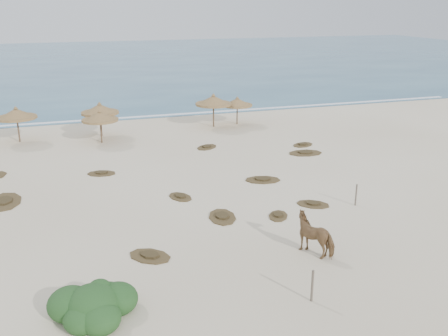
{
  "coord_description": "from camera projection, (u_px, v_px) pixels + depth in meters",
  "views": [
    {
      "loc": [
        -6.5,
        -21.27,
        10.53
      ],
      "look_at": [
        1.86,
        5.0,
        1.32
      ],
      "focal_mm": 40.0,
      "sensor_mm": 36.0,
      "label": 1
    }
  ],
  "objects": [
    {
      "name": "ground",
      "position": [
        219.0,
        228.0,
        24.43
      ],
      "size": [
        160.0,
        160.0,
        0.0
      ],
      "primitive_type": "plane",
      "color": "beige",
      "rests_on": "ground"
    },
    {
      "name": "ocean",
      "position": [
        100.0,
        62.0,
        92.21
      ],
      "size": [
        200.0,
        100.0,
        0.01
      ],
      "primitive_type": "cube",
      "color": "navy",
      "rests_on": "ground"
    },
    {
      "name": "foam_line",
      "position": [
        139.0,
        117.0,
        47.93
      ],
      "size": [
        70.0,
        0.6,
        0.01
      ],
      "primitive_type": "cube",
      "color": "white",
      "rests_on": "ground"
    },
    {
      "name": "palapa_1",
      "position": [
        16.0,
        114.0,
        38.71
      ],
      "size": [
        3.54,
        3.54,
        2.87
      ],
      "rotation": [
        0.0,
        0.0,
        0.17
      ],
      "color": "brown",
      "rests_on": "ground"
    },
    {
      "name": "palapa_2",
      "position": [
        100.0,
        117.0,
        38.6
      ],
      "size": [
        3.39,
        3.39,
        2.65
      ],
      "rotation": [
        0.0,
        0.0,
        -0.23
      ],
      "color": "brown",
      "rests_on": "ground"
    },
    {
      "name": "palapa_3",
      "position": [
        100.0,
        109.0,
        40.43
      ],
      "size": [
        4.02,
        4.02,
        2.86
      ],
      "rotation": [
        0.0,
        0.0,
        0.41
      ],
      "color": "brown",
      "rests_on": "ground"
    },
    {
      "name": "palapa_4",
      "position": [
        237.0,
        103.0,
        44.54
      ],
      "size": [
        2.97,
        2.97,
        2.53
      ],
      "rotation": [
        0.0,
        0.0,
        -0.11
      ],
      "color": "brown",
      "rests_on": "ground"
    },
    {
      "name": "palapa_5",
      "position": [
        213.0,
        101.0,
        43.48
      ],
      "size": [
        3.5,
        3.5,
        2.97
      ],
      "rotation": [
        0.0,
        0.0,
        -0.11
      ],
      "color": "brown",
      "rests_on": "ground"
    },
    {
      "name": "horse",
      "position": [
        316.0,
        234.0,
        21.79
      ],
      "size": [
        1.89,
        2.25,
        1.75
      ],
      "primitive_type": "imported",
      "rotation": [
        0.0,
        0.0,
        3.7
      ],
      "color": "brown",
      "rests_on": "ground"
    },
    {
      "name": "fence_post_near",
      "position": [
        312.0,
        286.0,
        18.27
      ],
      "size": [
        0.12,
        0.12,
        1.27
      ],
      "primitive_type": "cylinder",
      "rotation": [
        0.0,
        0.0,
        0.38
      ],
      "color": "#675A4D",
      "rests_on": "ground"
    },
    {
      "name": "fence_post_far",
      "position": [
        356.0,
        195.0,
        26.95
      ],
      "size": [
        0.12,
        0.12,
        1.22
      ],
      "primitive_type": "cylinder",
      "rotation": [
        0.0,
        0.0,
        0.41
      ],
      "color": "#675A4D",
      "rests_on": "ground"
    },
    {
      "name": "bush",
      "position": [
        93.0,
        306.0,
        17.38
      ],
      "size": [
        3.16,
        2.78,
        1.41
      ],
      "rotation": [
        0.0,
        0.0,
        0.13
      ],
      "color": "#254E21",
      "rests_on": "ground"
    },
    {
      "name": "scrub_1",
      "position": [
        4.0,
        201.0,
        27.52
      ],
      "size": [
        1.88,
        2.89,
        0.16
      ],
      "rotation": [
        0.0,
        0.0,
        1.57
      ],
      "color": "#4D3E22",
      "rests_on": "ground"
    },
    {
      "name": "scrub_2",
      "position": [
        180.0,
        197.0,
        28.21
      ],
      "size": [
        1.6,
        1.92,
        0.16
      ],
      "rotation": [
        0.0,
        0.0,
        1.95
      ],
      "color": "#4D3E22",
      "rests_on": "ground"
    },
    {
      "name": "scrub_3",
      "position": [
        263.0,
        180.0,
        30.92
      ],
      "size": [
        2.5,
        1.96,
        0.16
      ],
      "rotation": [
        0.0,
        0.0,
        2.87
      ],
      "color": "#4D3E22",
      "rests_on": "ground"
    },
    {
      "name": "scrub_4",
      "position": [
        313.0,
        204.0,
        27.18
      ],
      "size": [
        2.14,
        1.99,
        0.16
      ],
      "rotation": [
        0.0,
        0.0,
        2.52
      ],
      "color": "#4D3E22",
      "rests_on": "ground"
    },
    {
      "name": "scrub_5",
      "position": [
        305.0,
        153.0,
        36.4
      ],
      "size": [
        2.64,
        1.86,
        0.16
      ],
      "rotation": [
        0.0,
        0.0,
        3.05
      ],
      "color": "#4D3E22",
      "rests_on": "ground"
    },
    {
      "name": "scrub_7",
      "position": [
        207.0,
        147.0,
        37.85
      ],
      "size": [
        2.21,
        2.13,
        0.16
      ],
      "rotation": [
        0.0,
        0.0,
        0.69
      ],
      "color": "#4D3E22",
      "rests_on": "ground"
    },
    {
      "name": "scrub_9",
      "position": [
        222.0,
        217.0,
        25.59
      ],
      "size": [
        1.67,
        2.3,
        0.16
      ],
      "rotation": [
        0.0,
        0.0,
        1.43
      ],
      "color": "#4D3E22",
      "rests_on": "ground"
    },
    {
      "name": "scrub_10",
      "position": [
        303.0,
        145.0,
        38.48
      ],
      "size": [
        2.14,
        1.82,
        0.16
      ],
      "rotation": [
        0.0,
        0.0,
        0.42
      ],
      "color": "#4D3E22",
      "rests_on": "ground"
    },
    {
      "name": "scrub_11",
      "position": [
        150.0,
        256.0,
        21.65
      ],
      "size": [
        2.31,
        2.26,
        0.16
      ],
      "rotation": [
        0.0,
        0.0,
        2.4
      ],
      "color": "#4D3E22",
      "rests_on": "ground"
    },
    {
      "name": "scrub_12",
      "position": [
        278.0,
        216.0,
        25.71
      ],
      "size": [
        1.58,
        1.76,
        0.16
      ],
      "rotation": [
        0.0,
        0.0,
        1.04
      ],
      "color": "#4D3E22",
      "rests_on": "ground"
    },
    {
      "name": "scrub_13",
      "position": [
        101.0,
        173.0,
        32.07
      ],
      "size": [
        2.08,
        1.66,
        0.16
      ],
      "rotation": [
        0.0,
        0.0,
        2.85
      ],
      "color": "#4D3E22",
      "rests_on": "ground"
    }
  ]
}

